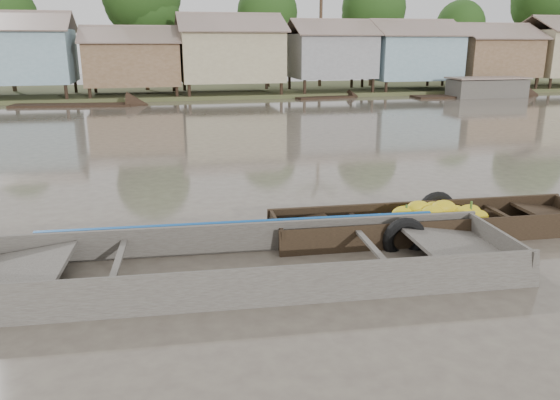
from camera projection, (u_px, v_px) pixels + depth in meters
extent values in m
plane|color=#50463E|center=(339.00, 268.00, 8.85)|extent=(120.00, 120.00, 0.00)
cube|color=#384723|center=(190.00, 92.00, 39.71)|extent=(120.00, 12.00, 0.50)
cube|color=#7797A4|center=(19.00, 56.00, 33.39)|extent=(6.20, 5.20, 3.20)
cube|color=brown|center=(9.00, 20.00, 31.50)|extent=(6.60, 3.02, 1.28)
cube|color=brown|center=(20.00, 22.00, 34.13)|extent=(6.60, 3.02, 1.28)
cube|color=brown|center=(133.00, 64.00, 34.99)|extent=(5.80, 4.60, 2.70)
cube|color=brown|center=(130.00, 34.00, 33.33)|extent=(6.20, 2.67, 1.14)
cube|color=brown|center=(131.00, 35.00, 35.65)|extent=(6.20, 2.67, 1.14)
cube|color=#9A8E6A|center=(230.00, 56.00, 36.25)|extent=(6.50, 5.30, 3.30)
cube|color=brown|center=(232.00, 22.00, 34.32)|extent=(6.90, 3.08, 1.31)
cube|color=brown|center=(226.00, 23.00, 37.00)|extent=(6.90, 3.08, 1.31)
cube|color=gray|center=(330.00, 56.00, 37.79)|extent=(5.40, 4.70, 2.90)
cube|color=brown|center=(337.00, 27.00, 36.08)|extent=(5.80, 2.73, 1.17)
cube|color=brown|center=(325.00, 28.00, 38.45)|extent=(5.80, 2.73, 1.17)
cube|color=#7797A4|center=(410.00, 57.00, 39.14)|extent=(6.00, 5.00, 3.10)
cube|color=brown|center=(421.00, 27.00, 37.32)|extent=(6.40, 2.90, 1.24)
cube|color=brown|center=(403.00, 28.00, 39.84)|extent=(6.40, 2.90, 1.24)
cube|color=brown|center=(490.00, 57.00, 40.57)|extent=(5.70, 4.90, 2.80)
cube|color=brown|center=(504.00, 31.00, 38.82)|extent=(6.10, 2.85, 1.21)
cube|color=brown|center=(483.00, 31.00, 41.29)|extent=(6.10, 2.85, 1.21)
cube|color=brown|center=(557.00, 24.00, 42.61)|extent=(6.70, 2.96, 1.26)
cylinder|color=#473323|center=(11.00, 58.00, 37.34)|extent=(0.28, 0.28, 4.90)
sphere|color=#183C13|center=(5.00, 15.00, 36.56)|extent=(4.20, 4.20, 4.20)
cylinder|color=#473323|center=(145.00, 48.00, 38.18)|extent=(0.28, 0.28, 6.30)
cylinder|color=#473323|center=(268.00, 54.00, 41.23)|extent=(0.28, 0.28, 5.25)
sphere|color=#183C13|center=(267.00, 13.00, 40.39)|extent=(4.50, 4.50, 4.50)
cylinder|color=#473323|center=(372.00, 52.00, 42.00)|extent=(0.28, 0.28, 5.60)
sphere|color=#183C13|center=(374.00, 8.00, 41.10)|extent=(4.80, 4.80, 4.80)
cylinder|color=#473323|center=(458.00, 58.00, 44.83)|extent=(0.28, 0.28, 4.55)
sphere|color=#183C13|center=(461.00, 25.00, 44.10)|extent=(3.90, 3.90, 3.90)
cylinder|color=#473323|center=(542.00, 45.00, 45.13)|extent=(0.28, 0.28, 6.65)
cylinder|color=#473323|center=(320.00, 36.00, 41.25)|extent=(0.24, 0.24, 8.00)
cube|color=black|center=(431.00, 236.00, 10.53)|extent=(6.14, 1.47, 0.08)
cube|color=black|center=(418.00, 214.00, 11.09)|extent=(6.22, 0.47, 0.58)
cube|color=black|center=(449.00, 236.00, 9.84)|extent=(6.22, 0.47, 0.58)
cube|color=black|center=(550.00, 214.00, 10.88)|extent=(1.11, 1.22, 0.21)
cube|color=black|center=(276.00, 234.00, 9.94)|extent=(0.13, 1.35, 0.54)
cube|color=black|center=(305.00, 229.00, 10.01)|extent=(1.11, 1.22, 0.21)
cube|color=black|center=(360.00, 223.00, 10.18)|extent=(0.17, 1.30, 0.05)
cube|color=black|center=(502.00, 215.00, 10.68)|extent=(0.17, 1.30, 0.05)
ellipsoid|color=yellow|center=(463.00, 213.00, 10.31)|extent=(0.40, 0.29, 0.24)
ellipsoid|color=yellow|center=(419.00, 213.00, 10.65)|extent=(0.42, 0.30, 0.25)
ellipsoid|color=yellow|center=(440.00, 214.00, 10.31)|extent=(0.46, 0.33, 0.27)
ellipsoid|color=yellow|center=(439.00, 212.00, 10.88)|extent=(0.43, 0.31, 0.25)
ellipsoid|color=yellow|center=(388.00, 222.00, 10.23)|extent=(0.52, 0.37, 0.31)
ellipsoid|color=yellow|center=(411.00, 211.00, 10.66)|extent=(0.41, 0.29, 0.24)
ellipsoid|color=yellow|center=(454.00, 212.00, 10.41)|extent=(0.47, 0.34, 0.28)
ellipsoid|color=yellow|center=(420.00, 212.00, 10.58)|extent=(0.46, 0.33, 0.27)
ellipsoid|color=yellow|center=(383.00, 228.00, 10.23)|extent=(0.40, 0.29, 0.24)
ellipsoid|color=yellow|center=(418.00, 208.00, 10.38)|extent=(0.49, 0.35, 0.29)
ellipsoid|color=yellow|center=(448.00, 218.00, 10.26)|extent=(0.45, 0.32, 0.27)
ellipsoid|color=yellow|center=(397.00, 225.00, 10.09)|extent=(0.51, 0.37, 0.31)
ellipsoid|color=yellow|center=(433.00, 208.00, 10.48)|extent=(0.39, 0.28, 0.23)
ellipsoid|color=yellow|center=(432.00, 213.00, 10.21)|extent=(0.49, 0.35, 0.29)
ellipsoid|color=yellow|center=(438.00, 212.00, 10.84)|extent=(0.44, 0.32, 0.26)
ellipsoid|color=yellow|center=(459.00, 214.00, 10.85)|extent=(0.45, 0.32, 0.27)
ellipsoid|color=yellow|center=(400.00, 229.00, 10.01)|extent=(0.51, 0.36, 0.30)
ellipsoid|color=yellow|center=(403.00, 230.00, 10.02)|extent=(0.50, 0.36, 0.30)
ellipsoid|color=yellow|center=(494.00, 225.00, 10.27)|extent=(0.43, 0.31, 0.25)
ellipsoid|color=yellow|center=(418.00, 213.00, 10.50)|extent=(0.45, 0.33, 0.27)
ellipsoid|color=yellow|center=(427.00, 211.00, 10.52)|extent=(0.49, 0.35, 0.29)
ellipsoid|color=yellow|center=(420.00, 221.00, 10.07)|extent=(0.40, 0.28, 0.24)
ellipsoid|color=yellow|center=(380.00, 221.00, 10.40)|extent=(0.47, 0.34, 0.28)
ellipsoid|color=yellow|center=(477.00, 217.00, 10.42)|extent=(0.47, 0.34, 0.28)
ellipsoid|color=yellow|center=(424.00, 215.00, 10.28)|extent=(0.48, 0.34, 0.29)
ellipsoid|color=yellow|center=(402.00, 225.00, 10.10)|extent=(0.46, 0.33, 0.27)
ellipsoid|color=yellow|center=(443.00, 208.00, 10.37)|extent=(0.53, 0.38, 0.31)
ellipsoid|color=yellow|center=(404.00, 214.00, 10.36)|extent=(0.51, 0.37, 0.31)
ellipsoid|color=yellow|center=(469.00, 212.00, 10.80)|extent=(0.50, 0.36, 0.30)
ellipsoid|color=yellow|center=(392.00, 234.00, 9.96)|extent=(0.41, 0.29, 0.24)
cylinder|color=#3F6626|center=(406.00, 210.00, 10.28)|extent=(0.04, 0.04, 0.20)
cylinder|color=#3F6626|center=(444.00, 208.00, 10.41)|extent=(0.04, 0.04, 0.20)
cylinder|color=#3F6626|center=(471.00, 206.00, 10.51)|extent=(0.04, 0.04, 0.20)
torus|color=black|center=(436.00, 211.00, 11.24)|extent=(0.83, 0.24, 0.82)
torus|color=black|center=(404.00, 239.00, 9.60)|extent=(0.82, 0.24, 0.81)
cube|color=#3D3833|center=(250.00, 281.00, 8.58)|extent=(8.41, 2.36, 0.08)
cube|color=#3D3833|center=(244.00, 241.00, 9.46)|extent=(8.48, 0.77, 0.68)
cube|color=#3D3833|center=(258.00, 291.00, 7.53)|extent=(8.48, 0.77, 0.68)
cube|color=#3D3833|center=(496.00, 248.00, 9.13)|extent=(0.20, 2.07, 0.64)
cube|color=#3D3833|center=(456.00, 246.00, 9.00)|extent=(1.56, 1.88, 0.26)
cube|color=#3D3833|center=(16.00, 273.00, 7.95)|extent=(1.56, 1.88, 0.26)
cube|color=#3D3833|center=(117.00, 263.00, 8.15)|extent=(0.24, 1.99, 0.05)
cube|color=#3D3833|center=(373.00, 248.00, 8.76)|extent=(0.24, 1.99, 0.05)
cube|color=#665E54|center=(250.00, 277.00, 8.56)|extent=(6.42, 2.06, 0.02)
cube|color=navy|center=(243.00, 225.00, 9.45)|extent=(6.85, 0.58, 0.17)
torus|color=olive|center=(423.00, 273.00, 8.65)|extent=(0.47, 0.47, 0.07)
torus|color=olive|center=(423.00, 271.00, 8.64)|extent=(0.38, 0.38, 0.07)
cube|color=black|center=(325.00, 99.00, 35.50)|extent=(4.03, 1.59, 0.35)
cube|color=black|center=(73.00, 107.00, 31.14)|extent=(6.85, 2.32, 0.35)
cube|color=black|center=(471.00, 98.00, 36.44)|extent=(8.03, 2.03, 0.35)
cube|color=black|center=(487.00, 89.00, 36.24)|extent=(5.00, 2.00, 1.20)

